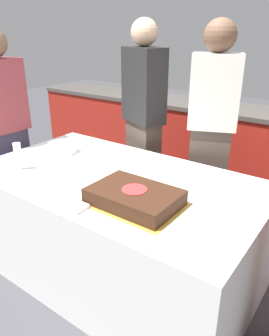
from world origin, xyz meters
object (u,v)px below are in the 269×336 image
at_px(wine_glass, 18,152).
at_px(person_cutting_cake, 211,135).
at_px(person_seated_left, 5,129).
at_px(cake, 134,197).
at_px(person_standing_back, 143,123).
at_px(plate_stack, 62,148).

relative_size(wine_glass, person_cutting_cake, 0.11).
height_order(person_cutting_cake, person_seated_left, person_cutting_cake).
height_order(cake, wine_glass, wine_glass).
bearing_deg(person_cutting_cake, person_seated_left, 4.95).
distance_m(wine_glass, person_standing_back, 1.07).
height_order(plate_stack, wine_glass, wine_glass).
height_order(person_seated_left, person_standing_back, person_standing_back).
relative_size(cake, person_standing_back, 0.30).
bearing_deg(cake, plate_stack, 160.60).
bearing_deg(person_standing_back, person_seated_left, 63.23).
bearing_deg(cake, wine_glass, -175.39).
distance_m(cake, plate_stack, 0.96).
relative_size(person_seated_left, person_standing_back, 0.96).
bearing_deg(wine_glass, person_seated_left, 153.15).
bearing_deg(person_cutting_cake, plate_stack, 12.72).
bearing_deg(person_standing_back, plate_stack, 86.30).
bearing_deg(person_standing_back, cake, 144.24).
xyz_separation_m(wine_glass, person_seated_left, (-0.56, 0.28, -0.01)).
xyz_separation_m(wine_glass, person_cutting_cake, (0.90, 1.03, 0.03)).
distance_m(person_cutting_cake, person_seated_left, 1.63).
bearing_deg(wine_glass, person_cutting_cake, 48.88).
relative_size(wine_glass, person_seated_left, 0.11).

